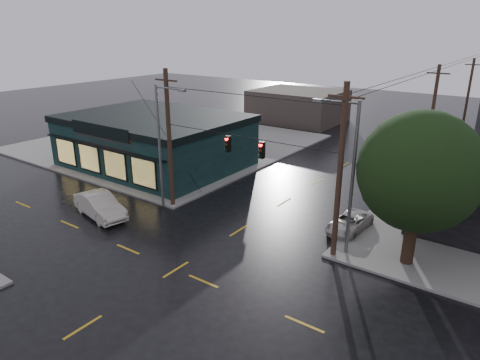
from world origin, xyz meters
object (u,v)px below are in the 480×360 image
Objects in this scene: utility_pole_ne at (333,256)px; sedan_cream at (100,205)px; corner_tree at (420,172)px; utility_pole_nw at (173,206)px; suv_silver at (349,223)px.

utility_pole_ne reaches higher than sedan_cream.
corner_tree reaches higher than utility_pole_nw.
utility_pole_nw is 13.02m from suv_silver.
corner_tree is at bearing 5.44° from utility_pole_nw.
sedan_cream is at bearing -163.07° from corner_tree.
suv_silver is (-4.32, 2.18, -4.98)m from corner_tree.
corner_tree is 21.05m from sedan_cream.
corner_tree is at bearing 22.97° from utility_pole_ne.
corner_tree is 2.11× the size of suv_silver.
utility_pole_nw reaches higher than sedan_cream.
utility_pole_ne is at bearing 0.00° from utility_pole_nw.
suv_silver is at bearing 16.89° from utility_pole_nw.
suv_silver is at bearing 98.27° from utility_pole_ne.
corner_tree is 6.94m from suv_silver.
utility_pole_nw reaches higher than suv_silver.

